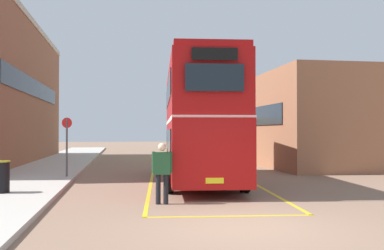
% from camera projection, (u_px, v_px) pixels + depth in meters
% --- Properties ---
extents(ground_plane, '(135.60, 135.60, 0.00)m').
position_uv_depth(ground_plane, '(169.00, 170.00, 23.58)').
color(ground_plane, '#846651').
extents(sidewalk_left, '(4.00, 57.60, 0.14)m').
position_uv_depth(sidewalk_left, '(51.00, 166.00, 24.92)').
color(sidewalk_left, '#B2ADA3').
rests_on(sidewalk_left, ground).
extents(depot_building_right, '(6.10, 15.03, 5.41)m').
position_uv_depth(depot_building_right, '(295.00, 121.00, 28.25)').
color(depot_building_right, '#9E6647').
rests_on(depot_building_right, ground).
extents(double_decker_bus, '(3.45, 10.90, 4.75)m').
position_uv_depth(double_decker_bus, '(198.00, 120.00, 17.95)').
color(double_decker_bus, black).
rests_on(double_decker_bus, ground).
extents(single_deck_bus, '(3.44, 9.20, 3.02)m').
position_uv_depth(single_deck_bus, '(197.00, 137.00, 33.57)').
color(single_deck_bus, black).
rests_on(single_deck_bus, ground).
extents(pedestrian_boarding, '(0.57, 0.31, 1.72)m').
position_uv_depth(pedestrian_boarding, '(162.00, 169.00, 12.31)').
color(pedestrian_boarding, black).
rests_on(pedestrian_boarding, ground).
extents(litter_bin, '(0.54, 0.54, 0.99)m').
position_uv_depth(litter_bin, '(1.00, 177.00, 13.61)').
color(litter_bin, black).
rests_on(litter_bin, sidewalk_left).
extents(bus_stop_sign, '(0.43, 0.15, 2.50)m').
position_uv_depth(bus_stop_sign, '(67.00, 141.00, 18.58)').
color(bus_stop_sign, '#4C4C51').
rests_on(bus_stop_sign, sidewalk_left).
extents(bay_marking_yellow, '(5.25, 13.07, 0.01)m').
position_uv_depth(bay_marking_yellow, '(206.00, 187.00, 15.96)').
color(bay_marking_yellow, gold).
rests_on(bay_marking_yellow, ground).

